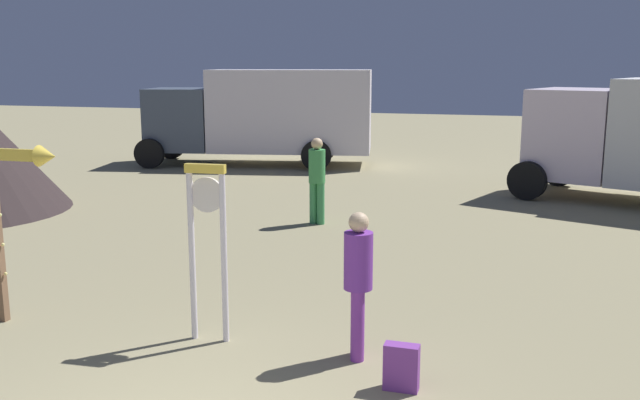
% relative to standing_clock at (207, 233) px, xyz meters
% --- Properties ---
extents(standing_clock, '(0.47, 0.12, 2.04)m').
position_rel_standing_clock_xyz_m(standing_clock, '(0.00, 0.00, 0.00)').
color(standing_clock, white).
rests_on(standing_clock, ground_plane).
extents(arrow_sign, '(0.97, 0.26, 2.44)m').
position_rel_standing_clock_xyz_m(arrow_sign, '(-2.40, -0.20, 0.34)').
color(arrow_sign, brown).
rests_on(arrow_sign, ground_plane).
extents(person_near_clock, '(0.31, 0.31, 1.61)m').
position_rel_standing_clock_xyz_m(person_near_clock, '(1.74, 0.00, -0.36)').
color(person_near_clock, purple).
rests_on(person_near_clock, ground_plane).
extents(backpack, '(0.34, 0.19, 0.46)m').
position_rel_standing_clock_xyz_m(backpack, '(2.33, -0.60, -1.03)').
color(backpack, '#783892').
rests_on(backpack, ground_plane).
extents(person_distant, '(0.33, 0.33, 1.71)m').
position_rel_standing_clock_xyz_m(person_distant, '(-0.57, 6.00, -0.30)').
color(person_distant, '#3D9553').
rests_on(person_distant, ground_plane).
extents(box_truck_far, '(7.43, 3.69, 2.95)m').
position_rel_standing_clock_xyz_m(box_truck_far, '(-4.55, 13.43, 0.35)').
color(box_truck_far, silver).
rests_on(box_truck_far, ground_plane).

